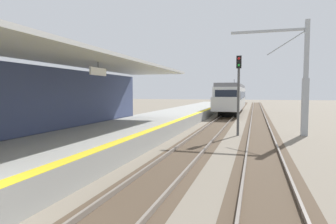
# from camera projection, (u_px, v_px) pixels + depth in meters

# --- Properties ---
(station_platform) EXTENTS (5.00, 80.00, 0.91)m
(station_platform) POSITION_uv_depth(u_px,v_px,m) (145.00, 126.00, 20.43)
(station_platform) COLOR #999993
(station_platform) RESTS_ON ground
(station_building_with_canopy) EXTENTS (4.85, 24.00, 4.43)m
(station_building_with_canopy) POSITION_uv_depth(u_px,v_px,m) (31.00, 97.00, 12.42)
(station_building_with_canopy) COLOR #4C4C4C
(station_building_with_canopy) RESTS_ON ground
(track_pair_nearest_platform) EXTENTS (2.34, 120.00, 0.16)m
(track_pair_nearest_platform) POSITION_uv_depth(u_px,v_px,m) (215.00, 128.00, 23.02)
(track_pair_nearest_platform) COLOR #4C3D2D
(track_pair_nearest_platform) RESTS_ON ground
(track_pair_middle) EXTENTS (2.34, 120.00, 0.16)m
(track_pair_middle) POSITION_uv_depth(u_px,v_px,m) (260.00, 129.00, 22.05)
(track_pair_middle) COLOR #4C3D2D
(track_pair_middle) RESTS_ON ground
(approaching_train) EXTENTS (2.93, 19.60, 4.76)m
(approaching_train) POSITION_uv_depth(u_px,v_px,m) (232.00, 97.00, 39.36)
(approaching_train) COLOR silver
(approaching_train) RESTS_ON ground
(rail_signal_post) EXTENTS (0.32, 0.34, 5.20)m
(rail_signal_post) POSITION_uv_depth(u_px,v_px,m) (239.00, 87.00, 18.92)
(rail_signal_post) COLOR #4C4C4C
(rail_signal_post) RESTS_ON ground
(catenary_pylon_far_side) EXTENTS (5.00, 0.40, 7.50)m
(catenary_pylon_far_side) POSITION_uv_depth(u_px,v_px,m) (301.00, 81.00, 18.94)
(catenary_pylon_far_side) COLOR #9EA3A8
(catenary_pylon_far_side) RESTS_ON ground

